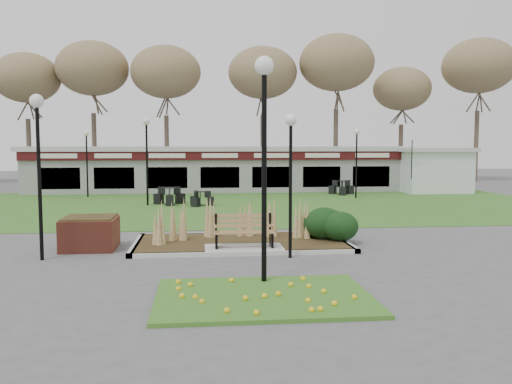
{
  "coord_description": "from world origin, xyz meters",
  "views": [
    {
      "loc": [
        -1.21,
        -14.89,
        3.01
      ],
      "look_at": [
        0.53,
        2.0,
        1.53
      ],
      "focal_mm": 38.0,
      "sensor_mm": 36.0,
      "label": 1
    }
  ],
  "objects": [
    {
      "name": "planting_bed",
      "position": [
        1.27,
        1.35,
        0.37
      ],
      "size": [
        6.75,
        3.4,
        1.27
      ],
      "color": "#2F2212",
      "rests_on": "ground"
    },
    {
      "name": "lamp_post_near_left",
      "position": [
        0.14,
        -3.5,
        3.54
      ],
      "size": [
        0.4,
        0.4,
        4.86
      ],
      "color": "black",
      "rests_on": "ground"
    },
    {
      "name": "service_hut",
      "position": [
        13.5,
        18.0,
        1.45
      ],
      "size": [
        4.4,
        3.4,
        2.83
      ],
      "color": "silver",
      "rests_on": "ground"
    },
    {
      "name": "lawn",
      "position": [
        0.0,
        12.0,
        0.01
      ],
      "size": [
        34.0,
        16.0,
        0.02
      ],
      "primitive_type": "cube",
      "color": "#36631F",
      "rests_on": "ground"
    },
    {
      "name": "lamp_post_far_left",
      "position": [
        -7.66,
        16.93,
        2.78
      ],
      "size": [
        0.32,
        0.32,
        3.82
      ],
      "color": "black",
      "rests_on": "ground"
    },
    {
      "name": "food_pavilion",
      "position": [
        0.0,
        19.96,
        1.48
      ],
      "size": [
        24.6,
        3.4,
        2.9
      ],
      "color": "gray",
      "rests_on": "ground"
    },
    {
      "name": "lamp_post_near_right",
      "position": [
        1.16,
        -0.8,
        2.78
      ],
      "size": [
        0.32,
        0.32,
        3.82
      ],
      "color": "black",
      "rests_on": "ground"
    },
    {
      "name": "brick_planter",
      "position": [
        -4.4,
        1.0,
        0.48
      ],
      "size": [
        1.5,
        1.5,
        0.95
      ],
      "color": "brown",
      "rests_on": "ground"
    },
    {
      "name": "bistro_set_c",
      "position": [
        -2.76,
        12.47,
        0.3
      ],
      "size": [
        1.61,
        1.44,
        0.85
      ],
      "color": "black",
      "rests_on": "ground"
    },
    {
      "name": "park_bench",
      "position": [
        0.0,
        0.25,
        0.59
      ],
      "size": [
        1.7,
        0.66,
        0.93
      ],
      "color": "#8B5C3F",
      "rests_on": "ground"
    },
    {
      "name": "ground",
      "position": [
        0.0,
        0.0,
        0.0
      ],
      "size": [
        100.0,
        100.0,
        0.0
      ],
      "primitive_type": "plane",
      "color": "#515154",
      "rests_on": "ground"
    },
    {
      "name": "patio_umbrella",
      "position": [
        10.57,
        14.32,
        1.39
      ],
      "size": [
        2.17,
        2.19,
        2.2
      ],
      "color": "black",
      "rests_on": "ground"
    },
    {
      "name": "lamp_post_mid_left",
      "position": [
        -5.36,
        -0.42,
        3.14
      ],
      "size": [
        0.36,
        0.36,
        4.31
      ],
      "color": "black",
      "rests_on": "ground"
    },
    {
      "name": "bistro_set_d",
      "position": [
        7.29,
        17.0,
        0.29
      ],
      "size": [
        1.53,
        1.45,
        0.82
      ],
      "color": "black",
      "rests_on": "ground"
    },
    {
      "name": "lamp_post_far_right",
      "position": [
        7.5,
        14.67,
        2.85
      ],
      "size": [
        0.32,
        0.32,
        3.91
      ],
      "color": "black",
      "rests_on": "ground"
    },
    {
      "name": "tree_backdrop",
      "position": [
        0.0,
        28.0,
        8.36
      ],
      "size": [
        47.24,
        5.24,
        10.36
      ],
      "color": "#47382B",
      "rests_on": "ground"
    },
    {
      "name": "bistro_set_a",
      "position": [
        -1.22,
        11.75,
        0.25
      ],
      "size": [
        1.18,
        1.32,
        0.7
      ],
      "color": "black",
      "rests_on": "ground"
    },
    {
      "name": "lamp_post_mid_right",
      "position": [
        -3.82,
        12.23,
        3.16
      ],
      "size": [
        0.36,
        0.36,
        4.34
      ],
      "color": "black",
      "rests_on": "ground"
    },
    {
      "name": "flower_bed",
      "position": [
        0.0,
        -4.6,
        0.07
      ],
      "size": [
        4.2,
        3.0,
        0.16
      ],
      "color": "#325E1B",
      "rests_on": "ground"
    }
  ]
}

